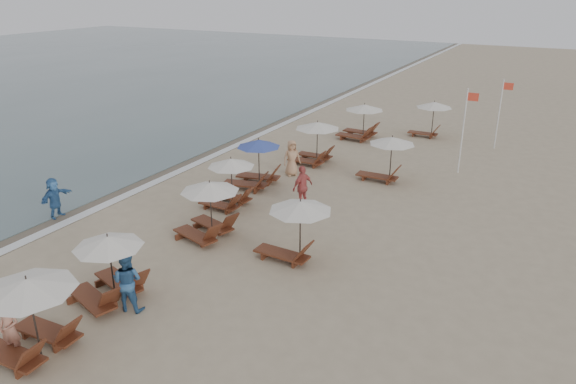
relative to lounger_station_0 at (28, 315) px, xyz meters
The scene contains 20 objects.
ground 6.22m from the lounger_station_0, 32.08° to the left, with size 160.00×160.00×0.00m, color tan.
wet_sand_band 15.18m from the lounger_station_0, 118.95° to the left, with size 3.20×140.00×0.01m, color #6B5E4C.
foam_line 14.60m from the lounger_station_0, 114.46° to the left, with size 0.50×140.00×0.02m, color white.
lounger_station_0 is the anchor object (origin of this frame).
lounger_station_1 2.90m from the lounger_station_0, 94.57° to the left, with size 2.59×2.44×2.22m.
lounger_station_2 7.90m from the lounger_station_0, 91.10° to the left, with size 2.63×2.36×2.28m.
lounger_station_3 10.84m from the lounger_station_0, 95.89° to the left, with size 2.36×2.02×2.24m.
lounger_station_4 13.56m from the lounger_station_0, 96.18° to the left, with size 2.65×2.40×2.36m.
lounger_station_5 18.02m from the lounger_station_0, 91.55° to the left, with size 2.64×2.40×2.31m.
lounger_station_6 23.79m from the lounger_station_0, 90.20° to the left, with size 2.78×2.37×2.20m.
inland_station_0 8.61m from the lounger_station_0, 65.23° to the left, with size 2.73×2.24×2.22m.
inland_station_1 17.59m from the lounger_station_0, 77.46° to the left, with size 2.73×2.24×2.22m.
inland_station_2 26.55m from the lounger_station_0, 82.12° to the left, with size 2.58×2.24×2.22m.
beachgoer_near 0.63m from the lounger_station_0, 146.10° to the right, with size 0.60×0.39×1.64m, color tan.
beachgoer_mid_a 2.88m from the lounger_station_0, 74.97° to the left, with size 0.93×0.72×1.91m, color #2E5B8B.
beachgoer_far_a 12.38m from the lounger_station_0, 81.75° to the left, with size 1.12×0.47×1.91m, color #C2514D.
beachgoer_far_b 15.76m from the lounger_station_0, 92.20° to the left, with size 0.90×0.58×1.84m, color tan.
waterline_walker 9.39m from the lounger_station_0, 136.68° to the left, with size 1.60×0.51×1.73m, color #3567A0.
flag_pole_near 21.33m from the lounger_station_0, 71.26° to the left, with size 0.60×0.08×4.36m.
flag_pole_far 26.75m from the lounger_station_0, 73.01° to the left, with size 0.59×0.08×4.10m.
Camera 1 is at (6.34, -10.41, 9.24)m, focal length 33.56 mm.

